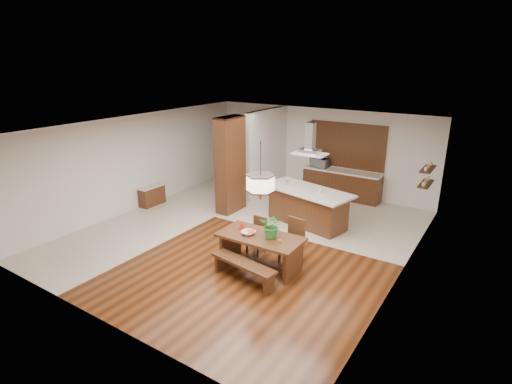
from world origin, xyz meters
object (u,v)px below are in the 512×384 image
Objects in this scene: dining_table at (260,244)px; dining_bench at (243,271)px; island_cup at (320,190)px; hallway_console at (152,196)px; fruit_bowl at (248,233)px; range_hood at (310,139)px; foliage_plant at (272,226)px; kitchen_island at (307,206)px; microwave at (320,163)px; pendant_lantern at (261,172)px; dining_chair_right at (291,242)px; dining_chair_left at (256,236)px.

dining_table reaches higher than dining_bench.
hallway_console is at bearing -166.74° from island_cup.
fruit_bowl reaches higher than dining_bench.
hallway_console is 0.98× the size of range_hood.
fruit_bowl is at bearing -164.98° from foliage_plant.
island_cup is at bearing 13.26° from hallway_console.
microwave reaches higher than kitchen_island.
microwave is at bearing 114.38° from island_cup.
dining_table is 0.56m from foliage_plant.
pendant_lantern is 2.83m from range_hood.
dining_chair_right reaches higher than dining_bench.
kitchen_island is at bearing 100.08° from foliage_plant.
dining_table is at bearing 90.92° from dining_bench.
dining_table is at bearing -85.40° from range_hood.
dining_chair_right is at bearing 70.37° from dining_bench.
hallway_console is at bearing -152.24° from kitchen_island.
kitchen_island is 2.88m from microwave.
dining_bench is 1.81× the size of dining_chair_left.
hallway_console is 5.64m from pendant_lantern.
dining_table is 2.15× the size of dining_chair_left.
foliage_plant is at bearing -32.37° from dining_chair_left.
hallway_console is 5.09m from fruit_bowl.
pendant_lantern is at bearing -121.94° from dining_chair_right.
microwave is (-1.25, 2.75, 0.00)m from island_cup.
island_cup reaches higher than dining_bench.
hallway_console is at bearing 163.39° from dining_table.
island_cup is (-0.30, 2.17, 0.59)m from dining_chair_right.
fruit_bowl is at bearing -75.61° from microwave.
dining_table is 1.19× the size of dining_bench.
dining_bench is at bearing -73.85° from microwave.
foliage_plant reaches higher than fruit_bowl.
hallway_console is 6.70× the size of island_cup.
pendant_lantern is 0.48× the size of kitchen_island.
microwave is (-1.34, 5.44, 0.04)m from foliage_plant.
island_cup is at bearing 92.08° from foliage_plant.
dining_chair_right is at bearing 51.63° from dining_table.
island_cup is (5.25, 1.24, 0.79)m from hallway_console.
dining_chair_left is at bearing 107.84° from fruit_bowl.
dining_table is at bearing -166.85° from foliage_plant.
kitchen_island is 20.81× the size of island_cup.
foliage_plant is at bearing 71.21° from dining_bench.
dining_chair_left is at bearing 130.21° from dining_table.
pendant_lantern is at bearing 0.00° from dining_table.
hallway_console is 1.58× the size of foliage_plant.
kitchen_island is at bearing 89.13° from fruit_bowl.
foliage_plant is at bearing 13.15° from dining_table.
dining_table is 3.40× the size of foliage_plant.
island_cup is (0.16, 2.75, 0.53)m from dining_table.
hallway_console is at bearing 176.86° from dining_chair_right.
microwave is at bearing 107.65° from range_hood.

